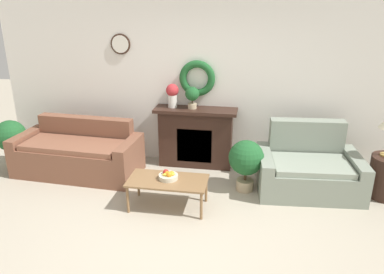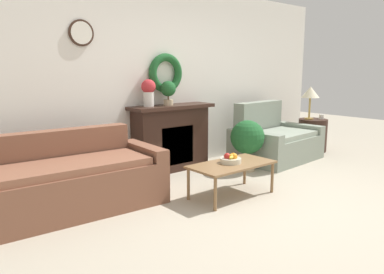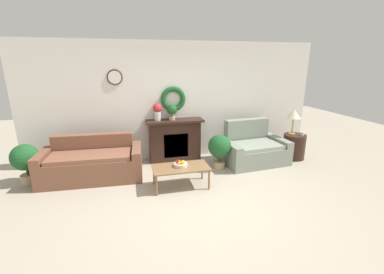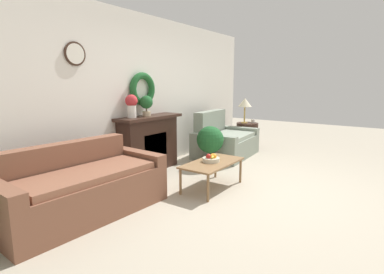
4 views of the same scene
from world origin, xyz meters
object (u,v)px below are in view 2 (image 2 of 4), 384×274
(couch_left, at_px, (71,181))
(vase_on_mantel_left, at_px, (149,91))
(potted_plant_floor_by_loveseat, at_px, (247,139))
(fruit_bowl, at_px, (231,159))
(loveseat_right, at_px, (274,141))
(side_table_by_loveseat, at_px, (312,135))
(fireplace, at_px, (171,137))
(table_lamp, at_px, (310,93))
(potted_plant_on_mantel, at_px, (168,90))
(coffee_table, at_px, (232,166))
(mug, at_px, (321,117))

(couch_left, bearing_deg, vase_on_mantel_left, 26.36)
(potted_plant_floor_by_loveseat, bearing_deg, fruit_bowl, -147.45)
(loveseat_right, relative_size, side_table_by_loveseat, 2.53)
(couch_left, distance_m, loveseat_right, 3.50)
(fireplace, relative_size, table_lamp, 2.21)
(side_table_by_loveseat, xyz_separation_m, potted_plant_on_mantel, (-2.85, 0.57, 0.89))
(couch_left, relative_size, table_lamp, 3.31)
(coffee_table, xyz_separation_m, vase_on_mantel_left, (-0.23, 1.40, 0.83))
(couch_left, distance_m, mug, 4.69)
(fireplace, height_order, potted_plant_on_mantel, potted_plant_on_mantel)
(vase_on_mantel_left, distance_m, potted_plant_on_mantel, 0.32)
(fireplace, relative_size, coffee_table, 1.27)
(couch_left, distance_m, potted_plant_on_mantel, 2.01)
(side_table_by_loveseat, height_order, mug, mug)
(couch_left, bearing_deg, fireplace, 21.61)
(couch_left, xyz_separation_m, coffee_table, (1.63, -0.79, 0.05))
(fireplace, distance_m, table_lamp, 2.84)
(fireplace, height_order, loveseat_right, fireplace)
(mug, bearing_deg, table_lamp, 141.84)
(mug, bearing_deg, side_table_by_loveseat, 142.13)
(coffee_table, distance_m, side_table_by_loveseat, 3.05)
(coffee_table, bearing_deg, potted_plant_floor_by_loveseat, 33.31)
(fireplace, bearing_deg, potted_plant_floor_by_loveseat, -41.47)
(potted_plant_on_mantel, bearing_deg, table_lamp, -10.57)
(fireplace, relative_size, potted_plant_on_mantel, 3.77)
(couch_left, relative_size, vase_on_mantel_left, 5.19)
(table_lamp, bearing_deg, couch_left, -179.21)
(mug, relative_size, vase_on_mantel_left, 0.23)
(side_table_by_loveseat, distance_m, potted_plant_floor_by_loveseat, 1.97)
(couch_left, xyz_separation_m, potted_plant_on_mantel, (1.72, 0.58, 0.88))
(loveseat_right, xyz_separation_m, potted_plant_on_mantel, (-1.78, 0.53, 0.88))
(loveseat_right, distance_m, table_lamp, 1.25)
(potted_plant_on_mantel, bearing_deg, vase_on_mantel_left, 176.44)
(fruit_bowl, relative_size, mug, 2.95)
(vase_on_mantel_left, bearing_deg, potted_plant_on_mantel, -3.56)
(fireplace, distance_m, mug, 2.99)
(fireplace, distance_m, vase_on_mantel_left, 0.79)
(coffee_table, relative_size, fruit_bowl, 4.09)
(loveseat_right, relative_size, table_lamp, 2.51)
(loveseat_right, bearing_deg, coffee_table, -160.12)
(side_table_by_loveseat, distance_m, vase_on_mantel_left, 3.35)
(fireplace, bearing_deg, mug, -13.07)
(fireplace, xyz_separation_m, couch_left, (-1.77, -0.60, -0.18))
(fruit_bowl, height_order, potted_plant_floor_by_loveseat, potted_plant_floor_by_loveseat)
(fruit_bowl, relative_size, potted_plant_on_mantel, 0.73)
(table_lamp, xyz_separation_m, vase_on_mantel_left, (-3.11, 0.54, 0.13))
(fireplace, xyz_separation_m, potted_plant_on_mantel, (-0.06, -0.01, 0.69))
(side_table_by_loveseat, xyz_separation_m, table_lamp, (-0.06, 0.05, 0.77))
(couch_left, xyz_separation_m, loveseat_right, (3.50, 0.05, -0.00))
(side_table_by_loveseat, distance_m, table_lamp, 0.77)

